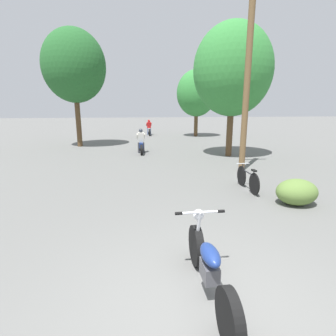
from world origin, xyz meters
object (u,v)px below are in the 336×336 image
object	(u,v)px
roadside_tree_right_far	(197,93)
roadside_tree_left	(74,66)
motorcycle_rider_lead	(141,144)
utility_pole	(248,75)
motorcycle_foreground	(209,267)
bicycle_parked	(248,179)
roadside_tree_right_near	(233,70)
motorcycle_rider_far	(149,129)

from	to	relation	value
roadside_tree_right_far	roadside_tree_left	bearing A→B (deg)	-151.71
roadside_tree_left	motorcycle_rider_lead	bearing A→B (deg)	-37.65
utility_pole	roadside_tree_left	world-z (taller)	utility_pole
utility_pole	motorcycle_foreground	xyz separation A→B (m)	(-3.40, -6.94, -3.34)
utility_pole	bicycle_parked	bearing A→B (deg)	-108.91
roadside_tree_right_near	motorcycle_foreground	size ratio (longest dim) A/B	2.99
motorcycle_foreground	motorcycle_rider_far	world-z (taller)	motorcycle_rider_far
motorcycle_rider_lead	motorcycle_rider_far	bearing A→B (deg)	83.88
utility_pole	motorcycle_rider_far	world-z (taller)	utility_pole
roadside_tree_left	motorcycle_foreground	world-z (taller)	roadside_tree_left
motorcycle_foreground	bicycle_parked	world-z (taller)	motorcycle_foreground
roadside_tree_right_near	motorcycle_rider_far	world-z (taller)	roadside_tree_right_near
roadside_tree_left	bicycle_parked	distance (m)	13.26
motorcycle_rider_far	bicycle_parked	distance (m)	16.73
motorcycle_foreground	bicycle_parked	size ratio (longest dim) A/B	1.38
utility_pole	roadside_tree_right_far	bearing A→B (deg)	85.32
utility_pole	motorcycle_foreground	bearing A→B (deg)	-116.07
roadside_tree_right_far	motorcycle_rider_far	distance (m)	5.31
roadside_tree_left	bicycle_parked	world-z (taller)	roadside_tree_left
bicycle_parked	motorcycle_rider_far	bearing A→B (deg)	97.29
roadside_tree_right_far	motorcycle_foreground	distance (m)	20.24
roadside_tree_right_far	bicycle_parked	distance (m)	15.52
roadside_tree_left	bicycle_parked	size ratio (longest dim) A/B	4.49
roadside_tree_right_far	bicycle_parked	world-z (taller)	roadside_tree_right_far
roadside_tree_right_far	motorcycle_rider_lead	bearing A→B (deg)	-122.60
roadside_tree_right_near	roadside_tree_left	bearing A→B (deg)	151.97
utility_pole	motorcycle_foreground	size ratio (longest dim) A/B	3.31
utility_pole	roadside_tree_left	distance (m)	11.13
utility_pole	bicycle_parked	xyz separation A→B (m)	(-0.86, -2.50, -3.40)
roadside_tree_right_near	motorcycle_rider_far	xyz separation A→B (m)	(-3.59, 10.89, -3.81)
roadside_tree_right_near	utility_pole	bearing A→B (deg)	-100.81
motorcycle_foreground	motorcycle_rider_lead	distance (m)	11.66
roadside_tree_right_near	roadside_tree_right_far	distance (m)	9.38
roadside_tree_right_near	roadside_tree_right_far	bearing A→B (deg)	87.44
utility_pole	roadside_tree_right_near	bearing A→B (deg)	79.19
motorcycle_rider_far	bicycle_parked	size ratio (longest dim) A/B	1.36
utility_pole	motorcycle_rider_far	bearing A→B (deg)	101.94
utility_pole	motorcycle_rider_lead	bearing A→B (deg)	130.26
motorcycle_foreground	bicycle_parked	xyz separation A→B (m)	(2.54, 4.44, -0.06)
motorcycle_rider_far	bicycle_parked	xyz separation A→B (m)	(2.12, -16.59, -0.17)
utility_pole	roadside_tree_right_near	distance (m)	3.31
motorcycle_rider_lead	bicycle_parked	distance (m)	7.86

